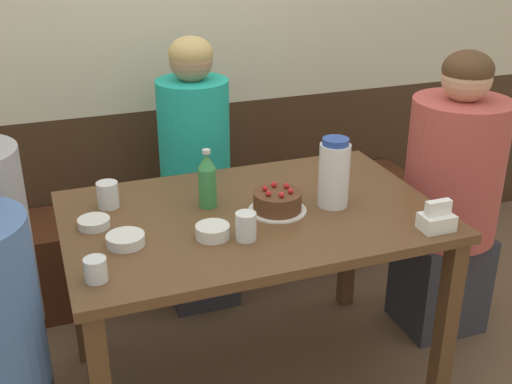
{
  "coord_description": "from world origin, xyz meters",
  "views": [
    {
      "loc": [
        -0.68,
        -1.91,
        1.73
      ],
      "look_at": [
        0.03,
        0.05,
        0.8
      ],
      "focal_mm": 45.0,
      "sensor_mm": 36.0,
      "label": 1
    }
  ],
  "objects_px": {
    "glass_water_tall": "(246,226)",
    "bench_seat": "(196,240)",
    "bowl_side_dish": "(126,240)",
    "soju_bottle": "(207,180)",
    "napkin_holder": "(437,219)",
    "person_dark_striped": "(196,183)",
    "bowl_rice_small": "(213,231)",
    "glass_tumbler_short": "(108,195)",
    "glass_shot_small": "(96,270)",
    "water_pitcher": "(334,173)",
    "bowl_soup_white": "(94,223)",
    "birthday_cake": "(277,202)",
    "person_pale_blue_shirt": "(451,198)"
  },
  "relations": [
    {
      "from": "glass_water_tall",
      "to": "bench_seat",
      "type": "bearing_deg",
      "value": 85.19
    },
    {
      "from": "bowl_side_dish",
      "to": "soju_bottle",
      "type": "bearing_deg",
      "value": 30.05
    },
    {
      "from": "bench_seat",
      "to": "bowl_side_dish",
      "type": "xyz_separation_m",
      "value": [
        -0.46,
        -0.92,
        0.55
      ]
    },
    {
      "from": "bowl_side_dish",
      "to": "napkin_holder",
      "type": "bearing_deg",
      "value": -14.14
    },
    {
      "from": "glass_water_tall",
      "to": "person_dark_striped",
      "type": "bearing_deg",
      "value": 85.88
    },
    {
      "from": "bench_seat",
      "to": "soju_bottle",
      "type": "bearing_deg",
      "value": -100.1
    },
    {
      "from": "bowl_rice_small",
      "to": "person_dark_striped",
      "type": "height_order",
      "value": "person_dark_striped"
    },
    {
      "from": "glass_tumbler_short",
      "to": "glass_shot_small",
      "type": "relative_size",
      "value": 1.33
    },
    {
      "from": "water_pitcher",
      "to": "napkin_holder",
      "type": "distance_m",
      "value": 0.39
    },
    {
      "from": "glass_water_tall",
      "to": "glass_shot_small",
      "type": "xyz_separation_m",
      "value": [
        -0.49,
        -0.09,
        -0.01
      ]
    },
    {
      "from": "bowl_soup_white",
      "to": "glass_water_tall",
      "type": "xyz_separation_m",
      "value": [
        0.45,
        -0.26,
        0.03
      ]
    },
    {
      "from": "birthday_cake",
      "to": "bowl_rice_small",
      "type": "height_order",
      "value": "birthday_cake"
    },
    {
      "from": "bowl_rice_small",
      "to": "glass_tumbler_short",
      "type": "height_order",
      "value": "glass_tumbler_short"
    },
    {
      "from": "water_pitcher",
      "to": "napkin_holder",
      "type": "xyz_separation_m",
      "value": [
        0.24,
        -0.29,
        -0.08
      ]
    },
    {
      "from": "water_pitcher",
      "to": "soju_bottle",
      "type": "bearing_deg",
      "value": 161.18
    },
    {
      "from": "person_dark_striped",
      "to": "glass_tumbler_short",
      "type": "bearing_deg",
      "value": -43.51
    },
    {
      "from": "water_pitcher",
      "to": "soju_bottle",
      "type": "height_order",
      "value": "water_pitcher"
    },
    {
      "from": "bowl_rice_small",
      "to": "glass_water_tall",
      "type": "relative_size",
      "value": 1.21
    },
    {
      "from": "soju_bottle",
      "to": "person_dark_striped",
      "type": "relative_size",
      "value": 0.17
    },
    {
      "from": "bowl_soup_white",
      "to": "bowl_side_dish",
      "type": "height_order",
      "value": "bowl_side_dish"
    },
    {
      "from": "soju_bottle",
      "to": "person_pale_blue_shirt",
      "type": "height_order",
      "value": "person_pale_blue_shirt"
    },
    {
      "from": "bowl_soup_white",
      "to": "bowl_side_dish",
      "type": "xyz_separation_m",
      "value": [
        0.08,
        -0.16,
        0.0
      ]
    },
    {
      "from": "bowl_rice_small",
      "to": "birthday_cake",
      "type": "bearing_deg",
      "value": 22.16
    },
    {
      "from": "glass_water_tall",
      "to": "person_pale_blue_shirt",
      "type": "xyz_separation_m",
      "value": [
        1.0,
        0.27,
        -0.17
      ]
    },
    {
      "from": "soju_bottle",
      "to": "person_dark_striped",
      "type": "height_order",
      "value": "person_dark_striped"
    },
    {
      "from": "glass_water_tall",
      "to": "bowl_side_dish",
      "type": "bearing_deg",
      "value": 165.5
    },
    {
      "from": "water_pitcher",
      "to": "bowl_rice_small",
      "type": "bearing_deg",
      "value": -169.18
    },
    {
      "from": "water_pitcher",
      "to": "bench_seat",
      "type": "bearing_deg",
      "value": 108.58
    },
    {
      "from": "bowl_side_dish",
      "to": "bowl_soup_white",
      "type": "bearing_deg",
      "value": 116.17
    },
    {
      "from": "glass_tumbler_short",
      "to": "person_pale_blue_shirt",
      "type": "height_order",
      "value": "person_pale_blue_shirt"
    },
    {
      "from": "napkin_holder",
      "to": "person_pale_blue_shirt",
      "type": "relative_size",
      "value": 0.09
    },
    {
      "from": "napkin_holder",
      "to": "birthday_cake",
      "type": "bearing_deg",
      "value": 144.85
    },
    {
      "from": "bench_seat",
      "to": "glass_shot_small",
      "type": "height_order",
      "value": "glass_shot_small"
    },
    {
      "from": "napkin_holder",
      "to": "glass_tumbler_short",
      "type": "height_order",
      "value": "napkin_holder"
    },
    {
      "from": "bench_seat",
      "to": "glass_water_tall",
      "type": "bearing_deg",
      "value": -94.81
    },
    {
      "from": "bowl_side_dish",
      "to": "person_dark_striped",
      "type": "relative_size",
      "value": 0.1
    },
    {
      "from": "soju_bottle",
      "to": "person_pale_blue_shirt",
      "type": "xyz_separation_m",
      "value": [
        1.04,
        -0.01,
        -0.23
      ]
    },
    {
      "from": "birthday_cake",
      "to": "person_dark_striped",
      "type": "height_order",
      "value": "person_dark_striped"
    },
    {
      "from": "glass_shot_small",
      "to": "person_pale_blue_shirt",
      "type": "height_order",
      "value": "person_pale_blue_shirt"
    },
    {
      "from": "napkin_holder",
      "to": "person_pale_blue_shirt",
      "type": "bearing_deg",
      "value": 47.95
    },
    {
      "from": "napkin_holder",
      "to": "glass_tumbler_short",
      "type": "distance_m",
      "value": 1.14
    },
    {
      "from": "bench_seat",
      "to": "person_dark_striped",
      "type": "bearing_deg",
      "value": -98.79
    },
    {
      "from": "birthday_cake",
      "to": "bowl_rice_small",
      "type": "distance_m",
      "value": 0.29
    },
    {
      "from": "soju_bottle",
      "to": "bowl_side_dish",
      "type": "xyz_separation_m",
      "value": [
        -0.33,
        -0.19,
        -0.08
      ]
    },
    {
      "from": "birthday_cake",
      "to": "glass_tumbler_short",
      "type": "height_order",
      "value": "glass_tumbler_short"
    },
    {
      "from": "bench_seat",
      "to": "person_pale_blue_shirt",
      "type": "xyz_separation_m",
      "value": [
        0.91,
        -0.74,
        0.41
      ]
    },
    {
      "from": "soju_bottle",
      "to": "bowl_soup_white",
      "type": "height_order",
      "value": "soju_bottle"
    },
    {
      "from": "glass_shot_small",
      "to": "glass_tumbler_short",
      "type": "bearing_deg",
      "value": 77.8
    },
    {
      "from": "water_pitcher",
      "to": "bowl_rice_small",
      "type": "height_order",
      "value": "water_pitcher"
    },
    {
      "from": "birthday_cake",
      "to": "soju_bottle",
      "type": "relative_size",
      "value": 0.96
    }
  ]
}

